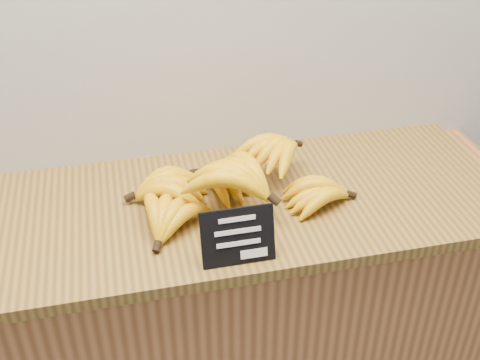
# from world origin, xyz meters

# --- Properties ---
(counter) EXTENTS (1.51, 0.50, 0.90)m
(counter) POSITION_xyz_m (0.05, 2.75, 0.45)
(counter) COLOR #AC6A37
(counter) RESTS_ON ground
(counter_top) EXTENTS (1.36, 0.54, 0.03)m
(counter_top) POSITION_xyz_m (0.05, 2.75, 0.92)
(counter_top) COLOR olive
(counter_top) RESTS_ON counter
(chalkboard_sign) EXTENTS (0.16, 0.04, 0.12)m
(chalkboard_sign) POSITION_xyz_m (0.01, 2.53, 0.99)
(chalkboard_sign) COLOR black
(chalkboard_sign) RESTS_ON counter_top
(banana_pile) EXTENTS (0.58, 0.35, 0.13)m
(banana_pile) POSITION_xyz_m (0.02, 2.75, 0.98)
(banana_pile) COLOR #EBB309
(banana_pile) RESTS_ON counter_top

